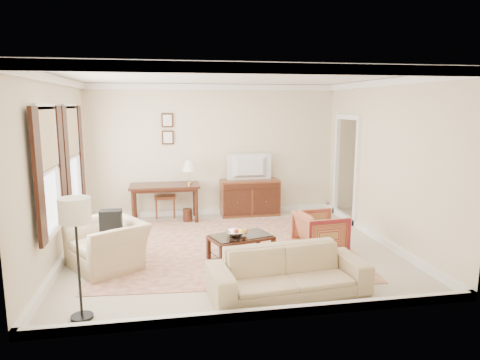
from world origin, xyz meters
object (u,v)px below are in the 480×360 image
object	(u,v)px
tv	(250,159)
striped_armchair	(320,231)
coffee_table	(241,241)
club_armchair	(107,237)
sideboard	(250,197)
sofa	(288,264)
writing_desk	(165,190)

from	to	relation	value
tv	striped_armchair	distance (m)	2.86
coffee_table	club_armchair	world-z (taller)	club_armchair
club_armchair	tv	bearing A→B (deg)	101.84
sideboard	sofa	world-z (taller)	sofa
coffee_table	sofa	size ratio (longest dim) A/B	0.53
striped_armchair	sofa	world-z (taller)	sofa
coffee_table	striped_armchair	distance (m)	1.38
sideboard	coffee_table	xyz separation A→B (m)	(-0.70, -2.75, -0.09)
sideboard	coffee_table	distance (m)	2.84
club_armchair	coffee_table	bearing A→B (deg)	56.14
sideboard	club_armchair	bearing A→B (deg)	-135.56
sideboard	sofa	bearing A→B (deg)	-94.33
writing_desk	striped_armchair	xyz separation A→B (m)	(2.55, -2.47, -0.30)
writing_desk	sideboard	xyz separation A→B (m)	(1.88, 0.18, -0.28)
coffee_table	club_armchair	xyz separation A→B (m)	(-2.06, 0.05, 0.17)
tv	striped_armchair	bearing A→B (deg)	104.39
tv	coffee_table	xyz separation A→B (m)	(-0.70, -2.73, -0.96)
writing_desk	striped_armchair	bearing A→B (deg)	-44.05
striped_armchair	club_armchair	distance (m)	3.43
writing_desk	sideboard	world-z (taller)	sideboard
tv	striped_armchair	xyz separation A→B (m)	(0.67, -2.63, -0.89)
tv	sofa	size ratio (longest dim) A/B	0.46
writing_desk	sideboard	size ratio (longest dim) A/B	1.11
sideboard	sofa	distance (m)	4.11
writing_desk	striped_armchair	size ratio (longest dim) A/B	1.91
coffee_table	sideboard	bearing A→B (deg)	75.78
sideboard	striped_armchair	bearing A→B (deg)	-75.72
writing_desk	sideboard	bearing A→B (deg)	5.51
sideboard	tv	xyz separation A→B (m)	(-0.00, -0.02, 0.87)
sideboard	striped_armchair	size ratio (longest dim) A/B	1.72
sideboard	striped_armchair	distance (m)	2.73
writing_desk	sofa	distance (m)	4.22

